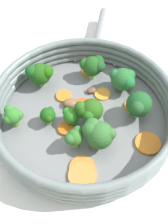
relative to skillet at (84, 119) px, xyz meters
The scene contains 27 objects.
ground_plane 0.01m from the skillet, ahead, with size 4.00×4.00×0.00m, color white.
skillet is the anchor object (origin of this frame).
skillet_rim_wall 0.04m from the skillet, ahead, with size 0.33×0.33×0.06m.
skillet_handle 0.24m from the skillet, 65.54° to the right, with size 0.03×0.03×0.17m, color #999B9E.
skillet_rivet_left 0.15m from the skillet, 82.20° to the right, with size 0.01×0.01×0.01m, color gray.
skillet_rivet_right 0.15m from the skillet, 48.89° to the right, with size 0.01×0.01×0.01m, color gray.
carrot_slice_0 0.11m from the skillet, 122.51° to the left, with size 0.04×0.04×0.00m, color orange.
carrot_slice_1 0.06m from the skillet, 16.65° to the right, with size 0.03×0.03×0.00m, color orange.
carrot_slice_2 0.02m from the skillet, 50.41° to the right, with size 0.04×0.04×0.00m, color #E35C22.
carrot_slice_3 0.12m from the skillet, 122.90° to the left, with size 0.05×0.05×0.01m, color #F68E41.
carrot_slice_4 0.04m from the skillet, 74.97° to the left, with size 0.03×0.03×0.01m, color orange.
carrot_slice_5 0.12m from the skillet, 60.47° to the right, with size 0.03×0.03×0.00m, color orange.
carrot_slice_6 0.13m from the skillet, behind, with size 0.05×0.05×0.01m, color orange.
carrot_slice_7 0.10m from the skillet, 132.36° to the right, with size 0.03×0.03×0.01m, color orange.
carrot_slice_8 0.07m from the skillet, 91.23° to the right, with size 0.03×0.03×0.00m, color orange.
broccoli_floret_0 0.11m from the skillet, 65.86° to the right, with size 0.05×0.05×0.05m.
broccoli_floret_1 0.13m from the skillet, 41.56° to the left, with size 0.04×0.03×0.04m.
broccoli_floret_2 0.08m from the skillet, 145.68° to the left, with size 0.06×0.05×0.06m.
broccoli_floret_3 0.04m from the skillet, 60.72° to the left, with size 0.03×0.03×0.04m.
broccoli_floret_4 0.12m from the skillet, ahead, with size 0.05×0.05×0.05m.
broccoli_floret_5 0.04m from the skillet, 157.65° to the left, with size 0.04×0.04×0.05m.
broccoli_floret_6 0.07m from the skillet, 109.42° to the left, with size 0.03×0.04×0.04m.
broccoli_floret_7 0.11m from the skillet, 103.81° to the right, with size 0.05×0.05×0.05m.
broccoli_floret_8 0.11m from the skillet, 145.69° to the right, with size 0.05×0.05×0.06m.
broccoli_floret_9 0.07m from the skillet, 45.34° to the left, with size 0.03×0.03×0.04m.
mushroom_piece_0 0.04m from the skillet, 11.13° to the right, with size 0.03×0.02×0.01m, color #8D613E.
mushroom_piece_1 0.06m from the skillet, 69.47° to the right, with size 0.02×0.02×0.01m, color brown.
Camera 1 is at (-0.16, 0.24, 0.41)m, focal length 42.00 mm.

